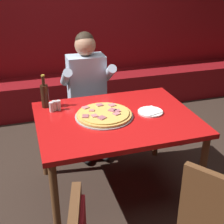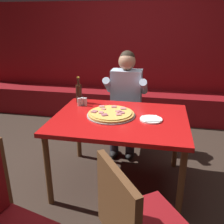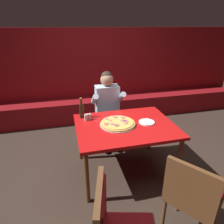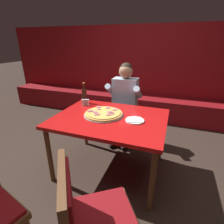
# 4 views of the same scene
# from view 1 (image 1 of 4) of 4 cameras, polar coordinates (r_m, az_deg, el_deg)

# --- Properties ---
(ground_plane) EXTENTS (24.00, 24.00, 0.00)m
(ground_plane) POSITION_cam_1_polar(r_m,az_deg,el_deg) (2.94, 0.69, -13.99)
(ground_plane) COLOR #33261E
(booth_wall_panel) EXTENTS (6.80, 0.16, 1.90)m
(booth_wall_panel) POSITION_cam_1_polar(r_m,az_deg,el_deg) (4.49, -7.92, 13.46)
(booth_wall_panel) COLOR maroon
(booth_wall_panel) RESTS_ON ground_plane
(booth_bench) EXTENTS (6.46, 0.48, 0.46)m
(booth_bench) POSITION_cam_1_polar(r_m,az_deg,el_deg) (4.40, -6.65, 3.44)
(booth_bench) COLOR maroon
(booth_bench) RESTS_ON ground_plane
(main_dining_table) EXTENTS (1.28, 0.98, 0.75)m
(main_dining_table) POSITION_cam_1_polar(r_m,az_deg,el_deg) (2.57, 0.77, -2.38)
(main_dining_table) COLOR brown
(main_dining_table) RESTS_ON ground_plane
(pizza) EXTENTS (0.47, 0.47, 0.05)m
(pizza) POSITION_cam_1_polar(r_m,az_deg,el_deg) (2.53, -1.46, -0.47)
(pizza) COLOR #9E9EA3
(pizza) RESTS_ON main_dining_table
(plate_white_paper) EXTENTS (0.21, 0.21, 0.02)m
(plate_white_paper) POSITION_cam_1_polar(r_m,az_deg,el_deg) (2.62, 7.04, 0.06)
(plate_white_paper) COLOR white
(plate_white_paper) RESTS_ON main_dining_table
(beer_bottle) EXTENTS (0.07, 0.07, 0.29)m
(beer_bottle) POSITION_cam_1_polar(r_m,az_deg,el_deg) (2.73, -12.21, 3.04)
(beer_bottle) COLOR black
(beer_bottle) RESTS_ON main_dining_table
(shaker_black_pepper) EXTENTS (0.04, 0.04, 0.09)m
(shaker_black_pepper) POSITION_cam_1_polar(r_m,az_deg,el_deg) (2.65, -11.02, 0.81)
(shaker_black_pepper) COLOR silver
(shaker_black_pepper) RESTS_ON main_dining_table
(shaker_oregano) EXTENTS (0.04, 0.04, 0.09)m
(shaker_oregano) POSITION_cam_1_polar(r_m,az_deg,el_deg) (2.68, -9.73, 1.16)
(shaker_oregano) COLOR silver
(shaker_oregano) RESTS_ON main_dining_table
(shaker_red_pepper_flakes) EXTENTS (0.04, 0.04, 0.09)m
(shaker_red_pepper_flakes) POSITION_cam_1_polar(r_m,az_deg,el_deg) (2.67, -10.52, 1.06)
(shaker_red_pepper_flakes) COLOR silver
(shaker_red_pepper_flakes) RESTS_ON main_dining_table
(diner_seated_blue_shirt) EXTENTS (0.53, 0.53, 1.27)m
(diner_seated_blue_shirt) POSITION_cam_1_polar(r_m,az_deg,el_deg) (3.20, -4.32, 4.10)
(diner_seated_blue_shirt) COLOR black
(diner_seated_blue_shirt) RESTS_ON ground_plane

